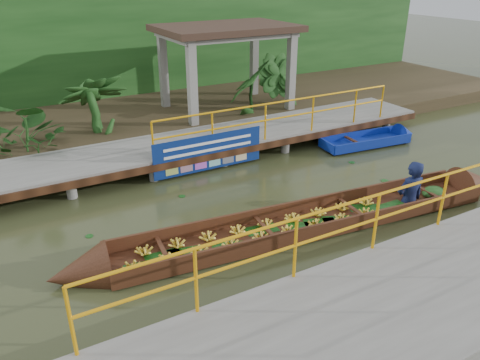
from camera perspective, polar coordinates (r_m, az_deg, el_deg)
ground at (r=10.16m, az=0.10°, el=-4.41°), size 80.00×80.00×0.00m
land_strip at (r=16.53m, az=-12.88°, el=7.47°), size 30.00×8.00×0.45m
far_dock at (r=12.79m, az=-7.40°, el=4.05°), size 16.00×2.06×1.66m
near_dock at (r=7.92m, az=22.48°, el=-13.34°), size 18.00×2.40×1.73m
pavilion at (r=15.99m, az=-1.69°, el=17.02°), size 4.40×3.00×3.00m
foliage_backdrop at (r=18.50m, az=-15.81°, el=14.63°), size 30.00×0.80×4.00m
vendor_boat at (r=9.89m, az=10.54°, el=-3.85°), size 10.26×2.05×2.36m
moored_blue_boat at (r=15.03m, az=17.33°, el=4.89°), size 3.27×1.14×0.76m
blue_banner at (r=12.11m, az=-3.82°, el=3.40°), size 3.04×0.04×0.95m
tropical_plants at (r=13.79m, az=-17.50°, el=8.14°), size 14.33×1.33×1.66m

